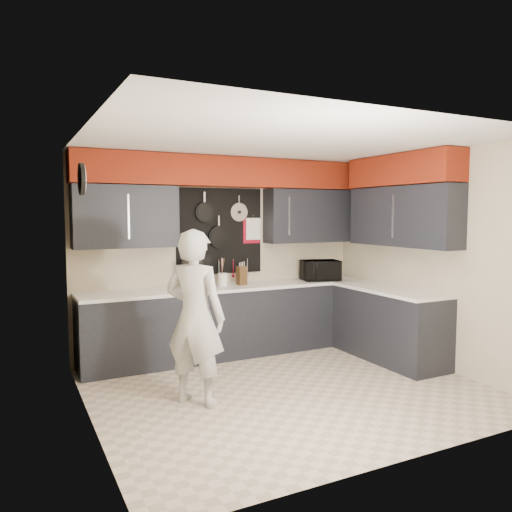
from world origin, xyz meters
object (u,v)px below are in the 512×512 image
knife_block (242,276)px  coffee_maker (192,274)px  person (195,317)px  utensil_crock (223,279)px  microwave (320,270)px

knife_block → coffee_maker: bearing=174.4°
knife_block → person: person is taller
utensil_crock → knife_block: bearing=-12.9°
microwave → coffee_maker: size_ratio=1.45×
knife_block → utensil_crock: bearing=161.9°
microwave → utensil_crock: microwave is taller
utensil_crock → coffee_maker: (-0.45, -0.05, 0.10)m
microwave → coffee_maker: (-1.88, 0.09, 0.04)m
knife_block → microwave: bearing=-9.4°
coffee_maker → person: (-0.46, -1.40, -0.25)m
microwave → utensil_crock: bearing=-171.3°
utensil_crock → person: size_ratio=0.10×
knife_block → coffee_maker: size_ratio=0.69×
utensil_crock → coffee_maker: size_ratio=0.46×
knife_block → person: bearing=-134.7°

